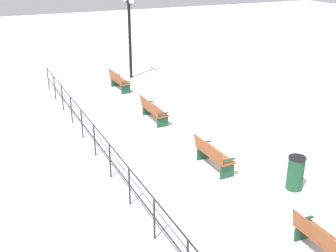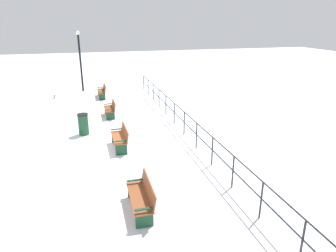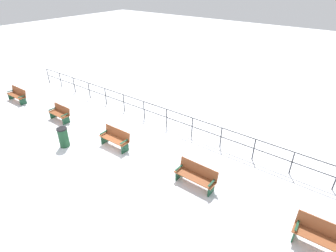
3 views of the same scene
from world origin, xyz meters
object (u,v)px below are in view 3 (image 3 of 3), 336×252
bench_nearest (17,95)px  bench_third (115,138)px  bench_fifth (322,236)px  bench_second (60,113)px  trash_bin (63,137)px  bench_fourth (196,175)px

bench_nearest → bench_third: size_ratio=1.07×
bench_third → bench_fifth: bearing=88.8°
bench_second → bench_fifth: (0.07, 13.55, 0.05)m
bench_fifth → bench_second: bearing=-92.5°
bench_nearest → bench_fifth: bearing=90.2°
bench_third → trash_bin: bearing=-54.7°
bench_nearest → bench_second: 4.52m
bench_second → bench_fourth: (-0.05, 9.04, 0.02)m
bench_third → bench_fifth: size_ratio=0.98×
bench_second → bench_fourth: bearing=90.3°
bench_nearest → trash_bin: 7.14m
bench_fifth → trash_bin: trash_bin is taller
trash_bin → bench_second: bearing=-120.2°
bench_nearest → bench_second: size_ratio=1.20×
bench_nearest → bench_third: bench_third is taller
bench_second → trash_bin: trash_bin is taller
bench_nearest → bench_fifth: 18.07m
bench_second → trash_bin: (1.46, 2.50, 0.06)m
bench_third → bench_fifth: (0.08, 9.03, 0.01)m
bench_second → bench_third: 4.52m
bench_nearest → trash_bin: bearing=79.4°
bench_fourth → trash_bin: size_ratio=1.71×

